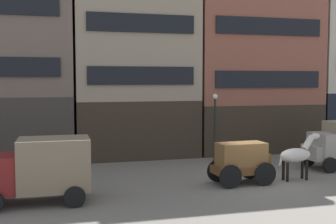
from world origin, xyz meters
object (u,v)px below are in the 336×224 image
object	(u,v)px
cargo_wagon	(242,160)
delivery_truck_near	(39,168)
draft_horse	(297,155)
streetlamp_curbside	(215,118)

from	to	relation	value
cargo_wagon	delivery_truck_near	world-z (taller)	delivery_truck_near
draft_horse	delivery_truck_near	distance (m)	12.22
cargo_wagon	streetlamp_curbside	xyz separation A→B (m)	(0.83, 5.79, 1.52)
cargo_wagon	streetlamp_curbside	distance (m)	6.04
draft_horse	cargo_wagon	bearing A→B (deg)	-179.94
cargo_wagon	delivery_truck_near	bearing A→B (deg)	-174.38
cargo_wagon	streetlamp_curbside	world-z (taller)	streetlamp_curbside
draft_horse	delivery_truck_near	size ratio (longest dim) A/B	0.54
cargo_wagon	draft_horse	xyz separation A→B (m)	(2.95, 0.00, 0.12)
cargo_wagon	delivery_truck_near	size ratio (longest dim) A/B	0.68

